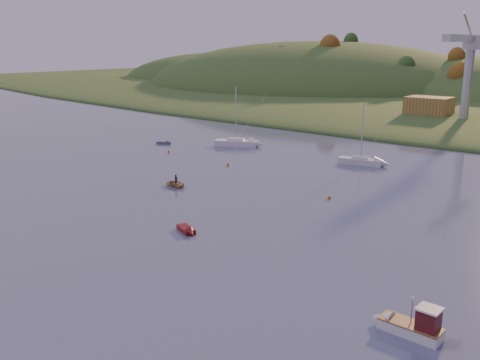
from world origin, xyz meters
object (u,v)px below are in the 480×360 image
Objects in this scene: canoe at (176,184)px; red_tender at (188,231)px; fishing_boat at (406,323)px; grey_dinghy at (166,143)px; sailboat_near at (236,142)px; sailboat_far at (360,161)px.

red_tender is (15.66, -13.32, -0.14)m from canoe.
fishing_boat reaches higher than grey_dinghy.
fishing_boat is 0.44× the size of sailboat_near.
fishing_boat is 1.42× the size of canoe.
grey_dinghy is (-41.25, -7.97, -0.45)m from sailboat_far.
sailboat_far is 2.79× the size of canoe.
fishing_boat is 81.58m from grey_dinghy.
red_tender reaches higher than canoe.
fishing_boat is at bearing -67.86° from sailboat_near.
red_tender is (1.42, -44.56, -0.45)m from sailboat_far.
red_tender is at bearing -63.08° from grey_dinghy.
grey_dinghy is (-70.12, 41.69, -0.50)m from fishing_boat.
fishing_boat is 0.51× the size of sailboat_far.
grey_dinghy is (-27.01, 23.27, -0.14)m from canoe.
fishing_boat is 1.45× the size of red_tender.
red_tender is (29.57, -44.07, -0.53)m from sailboat_near.
sailboat_far reaches higher than grey_dinghy.
sailboat_near is (-57.02, 49.17, 0.02)m from fishing_boat.
red_tender is at bearing -124.31° from canoe.
canoe is 35.65m from grey_dinghy.
grey_dinghy reaches higher than canoe.
canoe is at bearing -63.22° from grey_dinghy.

